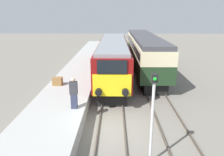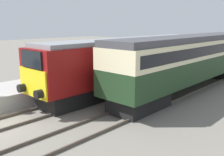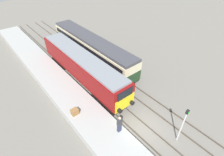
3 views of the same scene
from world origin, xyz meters
name	(u,v)px [view 3 (image 3 of 3)]	position (x,y,z in m)	size (l,w,h in m)	color
ground_plane	(142,130)	(0.00, 0.00, 0.00)	(120.00, 120.00, 0.00)	slate
platform_left	(70,97)	(-3.30, 8.00, 0.43)	(3.50, 50.00, 0.86)	#A8A8A3
rails_near_track	(109,101)	(0.00, 5.00, 0.07)	(1.51, 60.00, 0.14)	#4C4238
rails_far_track	(131,88)	(3.40, 5.00, 0.07)	(1.50, 60.00, 0.14)	#4C4238
locomotive	(82,66)	(0.00, 10.43, 2.09)	(2.70, 16.24, 3.67)	black
passenger_carriage	(92,47)	(3.40, 13.26, 2.35)	(2.75, 16.89, 3.88)	black
person_on_platform	(119,124)	(-2.16, 0.90, 1.80)	(0.44, 0.26, 1.87)	#2D334C
signal_post	(183,123)	(1.70, -2.73, 2.35)	(0.24, 0.28, 3.96)	silver
luggage_crate	(75,112)	(-4.21, 5.18, 1.16)	(0.70, 0.56, 0.60)	olive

